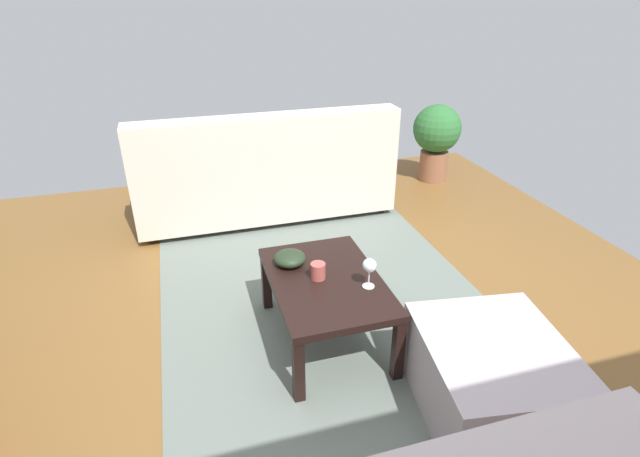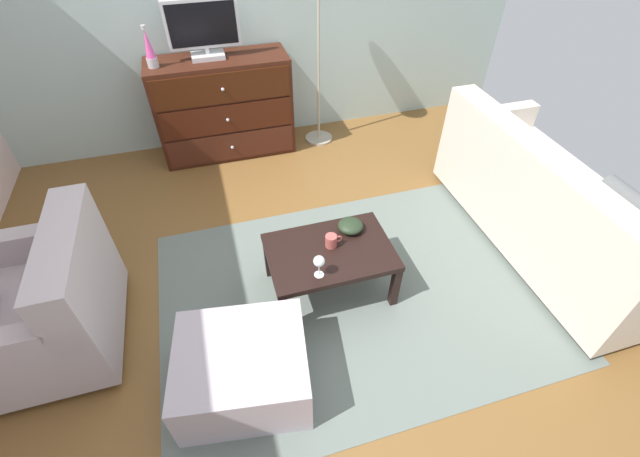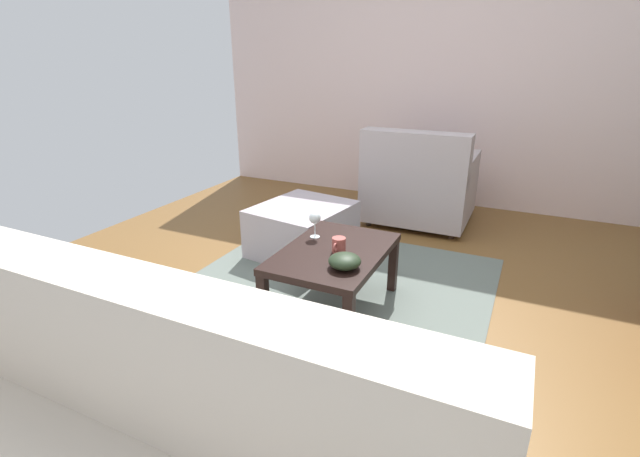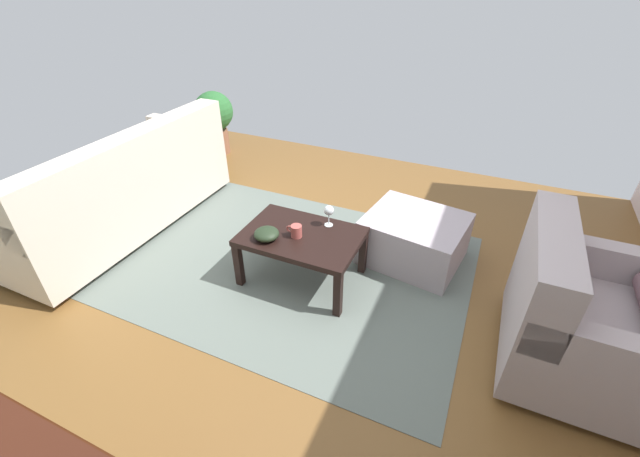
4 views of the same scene
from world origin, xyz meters
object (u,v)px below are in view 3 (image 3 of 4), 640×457
at_px(bowl_decorative, 345,261).
at_px(armchair, 419,185).
at_px(wine_glass, 315,219).
at_px(mug, 339,245).
at_px(ottoman, 303,229).
at_px(coffee_table, 334,258).

distance_m(bowl_decorative, armchair, 1.89).
bearing_deg(armchair, bowl_decorative, 2.27).
bearing_deg(wine_glass, bowl_decorative, 45.75).
distance_m(mug, ottoman, 0.94).
xyz_separation_m(mug, bowl_decorative, (0.17, 0.11, -0.00)).
distance_m(wine_glass, ottoman, 0.73).
relative_size(wine_glass, mug, 1.38).
relative_size(bowl_decorative, armchair, 0.19).
xyz_separation_m(armchair, ottoman, (1.03, -0.62, -0.16)).
bearing_deg(mug, ottoman, -139.67).
xyz_separation_m(coffee_table, bowl_decorative, (0.19, 0.14, 0.09)).
xyz_separation_m(wine_glass, armchair, (-1.57, 0.25, -0.15)).
height_order(armchair, ottoman, armchair).
relative_size(coffee_table, armchair, 0.92).
bearing_deg(ottoman, bowl_decorative, 38.88).
bearing_deg(bowl_decorative, coffee_table, -142.94).
relative_size(mug, armchair, 0.13).
height_order(mug, bowl_decorative, mug).
distance_m(coffee_table, wine_glass, 0.28).
height_order(coffee_table, wine_glass, wine_glass).
xyz_separation_m(wine_glass, ottoman, (-0.54, -0.37, -0.32)).
height_order(wine_glass, mug, wine_glass).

